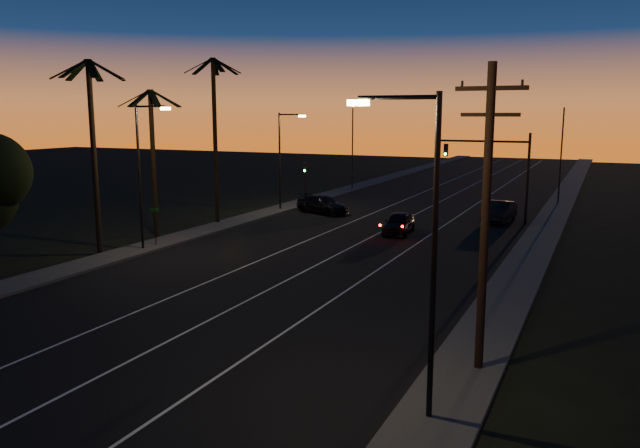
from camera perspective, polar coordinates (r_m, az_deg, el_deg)
The scene contains 21 objects.
road at distance 43.45m, azimuth 4.11°, elevation -1.14°, with size 20.00×170.00×0.01m, color black.
sidewalk_left at distance 48.46m, azimuth -8.37°, elevation 0.03°, with size 2.40×170.00×0.16m, color #353633.
sidewalk_right at distance 40.94m, azimuth 18.94°, elevation -2.26°, with size 2.40×170.00×0.16m, color #353633.
lane_stripe_left at distance 44.58m, azimuth 0.50°, elevation -0.82°, with size 0.12×160.00×0.01m, color silver.
lane_stripe_mid at distance 43.28m, azimuth 4.73°, elevation -1.18°, with size 0.12×160.00×0.01m, color silver.
lane_stripe_right at distance 42.23m, azimuth 9.19°, elevation -1.56°, with size 0.12×160.00×0.01m, color silver.
palm_near at distance 39.27m, azimuth -20.06°, elevation 7.48°, with size 4.25×4.16×11.53m.
palm_mid at distance 44.15m, azimuth -15.05°, elevation 6.90°, with size 4.25×4.16×10.03m.
palm_far at distance 48.30m, azimuth -9.60°, elevation 8.95°, with size 4.25×4.16×12.53m.
streetlight_left_near at distance 39.56m, azimuth -15.90°, elevation 5.17°, with size 2.55×0.26×9.00m.
streetlight_left_far at distance 54.46m, azimuth -3.42°, elevation 6.50°, with size 2.55×0.26×8.50m.
streetlight_right_near at distance 16.76m, azimuth 9.47°, elevation -0.77°, with size 2.55×0.26×9.00m.
street_sign at distance 40.83m, azimuth -14.85°, elevation 0.17°, with size 0.70×0.06×2.60m.
utility_pole at distance 20.43m, azimuth 14.90°, elevation 0.94°, with size 2.20×0.28×10.00m.
signal_mast at distance 50.64m, azimuth 15.87°, elevation 5.55°, with size 7.10×0.41×7.00m.
signal_post at distance 55.85m, azimuth -1.36°, elevation 4.37°, with size 0.28×0.37×4.20m.
far_pole_left at distance 70.03m, azimuth 2.98°, elevation 6.84°, with size 0.14×0.14×9.00m, color black.
far_pole_right at distance 62.15m, azimuth 21.17°, elevation 5.77°, with size 0.14×0.14×9.00m, color black.
lead_car at distance 44.65m, azimuth 7.22°, elevation 0.10°, with size 2.28×5.12×1.52m.
right_car at distance 50.85m, azimuth 16.08°, elevation 1.07°, with size 2.15×5.10×1.64m.
cross_car at distance 53.31m, azimuth 0.24°, elevation 1.80°, with size 5.60×3.89×1.50m.
Camera 1 is at (15.01, -9.90, 8.44)m, focal length 35.00 mm.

